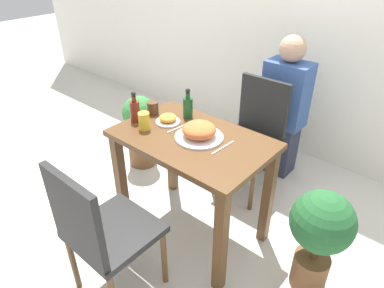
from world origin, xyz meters
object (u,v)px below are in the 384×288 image
(sauce_bottle, at_px, (188,106))
(potted_plant_right, at_px, (320,232))
(food_plate, at_px, (199,131))
(side_plate, at_px, (168,119))
(drink_cup, at_px, (153,108))
(person_figure, at_px, (284,109))
(condiment_bottle, at_px, (135,110))
(potted_plant_left, at_px, (141,128))
(chair_far, at_px, (254,131))
(juice_glass, at_px, (144,121))
(chair_near, at_px, (100,230))

(sauce_bottle, bearing_deg, potted_plant_right, -3.98)
(food_plate, relative_size, side_plate, 1.84)
(drink_cup, distance_m, person_figure, 1.11)
(condiment_bottle, xyz_separation_m, potted_plant_right, (1.22, 0.19, -0.41))
(food_plate, bearing_deg, potted_plant_left, 160.60)
(chair_far, xyz_separation_m, potted_plant_right, (0.79, -0.59, -0.08))
(potted_plant_right, bearing_deg, person_figure, 128.03)
(potted_plant_left, bearing_deg, chair_far, 21.70)
(person_figure, bearing_deg, food_plate, -92.08)
(side_plate, height_order, person_figure, person_figure)
(drink_cup, relative_size, potted_plant_left, 0.13)
(chair_far, bearing_deg, person_figure, 80.22)
(condiment_bottle, relative_size, potted_plant_left, 0.31)
(drink_cup, bearing_deg, potted_plant_right, 2.02)
(condiment_bottle, bearing_deg, person_figure, 66.57)
(juice_glass, xyz_separation_m, potted_plant_right, (1.09, 0.23, -0.38))
(chair_far, relative_size, drink_cup, 10.58)
(chair_near, xyz_separation_m, person_figure, (0.10, 1.73, 0.08))
(potted_plant_left, bearing_deg, chair_near, -50.14)
(chair_far, bearing_deg, side_plate, -110.75)
(food_plate, xyz_separation_m, juice_glass, (-0.32, -0.14, 0.01))
(chair_near, bearing_deg, food_plate, -94.81)
(food_plate, bearing_deg, juice_glass, -157.17)
(chair_near, height_order, sauce_bottle, sauce_bottle)
(drink_cup, xyz_separation_m, person_figure, (0.48, 0.98, -0.21))
(juice_glass, distance_m, potted_plant_left, 0.88)
(chair_far, xyz_separation_m, juice_glass, (-0.30, -0.82, 0.31))
(sauce_bottle, height_order, potted_plant_left, sauce_bottle)
(potted_plant_right, bearing_deg, food_plate, -173.22)
(condiment_bottle, bearing_deg, juice_glass, -16.73)
(chair_near, bearing_deg, person_figure, -93.20)
(sauce_bottle, bearing_deg, chair_far, 68.36)
(chair_far, xyz_separation_m, drink_cup, (-0.42, -0.63, 0.29))
(sauce_bottle, distance_m, potted_plant_left, 0.86)
(person_figure, bearing_deg, chair_near, -93.20)
(chair_near, relative_size, drink_cup, 10.58)
(potted_plant_left, distance_m, potted_plant_right, 1.71)
(chair_far, distance_m, food_plate, 0.74)
(food_plate, height_order, sauce_bottle, sauce_bottle)
(chair_near, distance_m, drink_cup, 0.90)
(food_plate, bearing_deg, drink_cup, 173.73)
(food_plate, bearing_deg, person_figure, 87.92)
(person_figure, bearing_deg, condiment_bottle, -113.43)
(chair_far, distance_m, drink_cup, 0.82)
(side_plate, xyz_separation_m, person_figure, (0.31, 1.01, -0.20))
(chair_near, distance_m, person_figure, 1.74)
(side_plate, distance_m, condiment_bottle, 0.22)
(chair_far, relative_size, condiment_bottle, 4.40)
(chair_far, bearing_deg, food_plate, -88.16)
(juice_glass, distance_m, sauce_bottle, 0.31)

